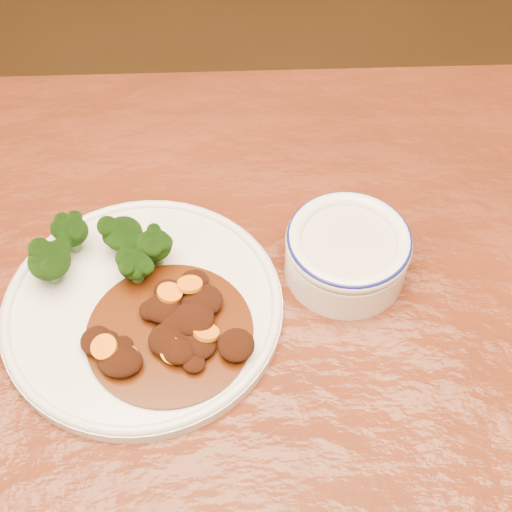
{
  "coord_description": "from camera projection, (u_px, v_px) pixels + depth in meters",
  "views": [
    {
      "loc": [
        0.05,
        -0.3,
        1.33
      ],
      "look_at": [
        0.01,
        0.13,
        0.77
      ],
      "focal_mm": 50.0,
      "sensor_mm": 36.0,
      "label": 1
    }
  ],
  "objects": [
    {
      "name": "mince_stew",
      "position": [
        173.0,
        327.0,
        0.66
      ],
      "size": [
        0.16,
        0.16,
        0.03
      ],
      "color": "#4A1C07",
      "rests_on": "dinner_plate"
    },
    {
      "name": "dinner_plate",
      "position": [
        143.0,
        307.0,
        0.69
      ],
      "size": [
        0.27,
        0.27,
        0.02
      ],
      "rotation": [
        0.0,
        0.0,
        -0.22
      ],
      "color": "silver",
      "rests_on": "dining_table"
    },
    {
      "name": "broccoli_florets",
      "position": [
        102.0,
        248.0,
        0.69
      ],
      "size": [
        0.13,
        0.08,
        0.05
      ],
      "color": "#588444",
      "rests_on": "dinner_plate"
    },
    {
      "name": "dining_table",
      "position": [
        234.0,
        421.0,
        0.71
      ],
      "size": [
        1.61,
        1.09,
        0.75
      ],
      "rotation": [
        0.0,
        0.0,
        0.13
      ],
      "color": "#5D2310",
      "rests_on": "ground"
    },
    {
      "name": "dip_bowl",
      "position": [
        347.0,
        251.0,
        0.7
      ],
      "size": [
        0.12,
        0.12,
        0.06
      ],
      "rotation": [
        0.0,
        0.0,
        0.0
      ],
      "color": "white",
      "rests_on": "dining_table"
    }
  ]
}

